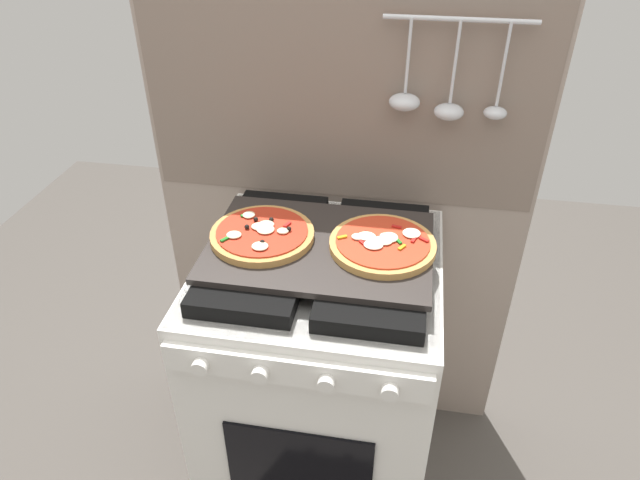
{
  "coord_description": "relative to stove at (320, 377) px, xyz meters",
  "views": [
    {
      "loc": [
        0.19,
        -1.12,
        1.69
      ],
      "look_at": [
        0.0,
        0.0,
        0.93
      ],
      "focal_mm": 31.84,
      "sensor_mm": 36.0,
      "label": 1
    }
  ],
  "objects": [
    {
      "name": "pizza_right",
      "position": [
        0.15,
        0.01,
        0.48
      ],
      "size": [
        0.25,
        0.25,
        0.03
      ],
      "color": "tan",
      "rests_on": "baking_tray"
    },
    {
      "name": "pizza_left",
      "position": [
        -0.14,
        0.0,
        0.48
      ],
      "size": [
        0.25,
        0.25,
        0.03
      ],
      "color": "#C18947",
      "rests_on": "baking_tray"
    },
    {
      "name": "stove",
      "position": [
        0.0,
        0.0,
        0.0
      ],
      "size": [
        0.6,
        0.64,
        0.9
      ],
      "color": "white",
      "rests_on": "ground_plane"
    },
    {
      "name": "kitchen_backsplash",
      "position": [
        0.0,
        0.34,
        0.34
      ],
      "size": [
        1.1,
        0.09,
        1.55
      ],
      "color": "gray",
      "rests_on": "ground_plane"
    },
    {
      "name": "baking_tray",
      "position": [
        0.0,
        0.0,
        0.46
      ],
      "size": [
        0.54,
        0.38,
        0.02
      ],
      "primitive_type": "cube",
      "color": "#2D2826",
      "rests_on": "stove"
    },
    {
      "name": "ground_plane",
      "position": [
        0.0,
        0.0,
        -0.45
      ],
      "size": [
        4.0,
        4.0,
        0.0
      ],
      "primitive_type": "plane",
      "color": "#4C4742"
    }
  ]
}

